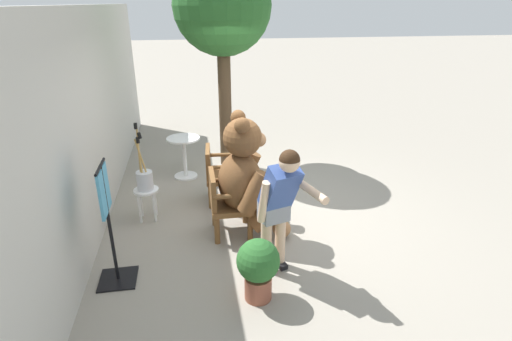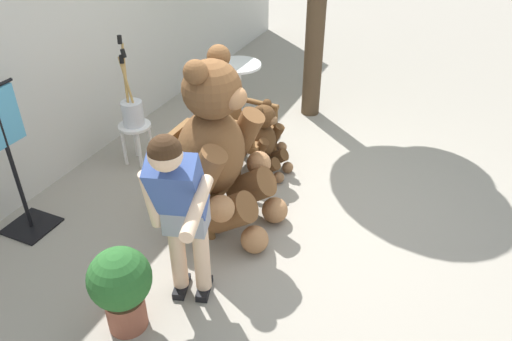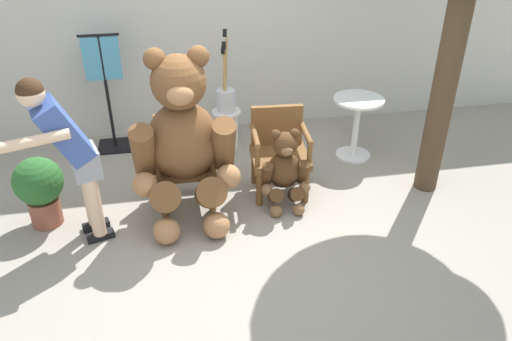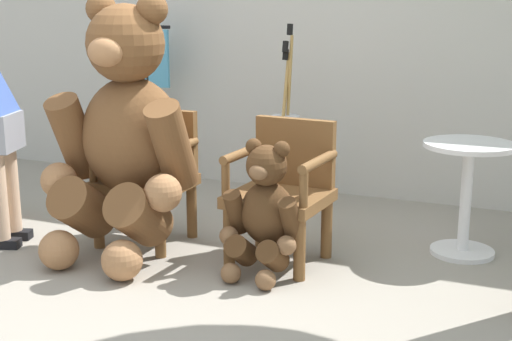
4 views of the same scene
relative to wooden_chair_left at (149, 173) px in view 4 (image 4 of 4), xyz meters
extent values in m
plane|color=gray|center=(0.47, -0.70, -0.46)|extent=(60.00, 60.00, 0.00)
cube|color=beige|center=(0.47, 1.70, 0.94)|extent=(10.00, 0.16, 2.80)
cube|color=brown|center=(0.00, -0.06, -0.06)|extent=(0.56, 0.52, 0.07)
cylinder|color=brown|center=(-0.23, -0.27, -0.28)|extent=(0.07, 0.07, 0.37)
cylinder|color=brown|center=(0.23, -0.27, -0.28)|extent=(0.07, 0.07, 0.37)
cylinder|color=brown|center=(-0.23, 0.15, -0.28)|extent=(0.07, 0.07, 0.37)
cylinder|color=brown|center=(0.23, 0.15, -0.28)|extent=(0.07, 0.07, 0.37)
cube|color=brown|center=(0.00, 0.17, 0.19)|extent=(0.52, 0.06, 0.42)
cylinder|color=brown|center=(-0.25, -0.06, 0.20)|extent=(0.06, 0.48, 0.06)
cylinder|color=brown|center=(-0.25, -0.27, 0.09)|extent=(0.05, 0.05, 0.22)
cylinder|color=brown|center=(0.25, -0.06, 0.20)|extent=(0.06, 0.48, 0.06)
cylinder|color=brown|center=(0.25, -0.27, 0.09)|extent=(0.05, 0.05, 0.22)
cube|color=brown|center=(0.94, -0.06, -0.06)|extent=(0.60, 0.56, 0.07)
cylinder|color=brown|center=(0.70, -0.26, -0.28)|extent=(0.07, 0.07, 0.37)
cylinder|color=brown|center=(1.16, -0.29, -0.28)|extent=(0.07, 0.07, 0.37)
cylinder|color=brown|center=(0.73, 0.16, -0.28)|extent=(0.07, 0.07, 0.37)
cylinder|color=brown|center=(1.19, 0.13, -0.28)|extent=(0.07, 0.07, 0.37)
cube|color=brown|center=(0.96, 0.17, 0.19)|extent=(0.52, 0.10, 0.42)
cylinder|color=brown|center=(0.69, -0.04, 0.20)|extent=(0.09, 0.48, 0.06)
cylinder|color=brown|center=(0.68, -0.25, 0.09)|extent=(0.05, 0.05, 0.22)
cylinder|color=brown|center=(1.19, -0.08, 0.20)|extent=(0.09, 0.48, 0.06)
cylinder|color=brown|center=(1.18, -0.29, 0.09)|extent=(0.05, 0.05, 0.22)
ellipsoid|color=brown|center=(0.00, -0.18, 0.27)|extent=(0.66, 0.56, 0.76)
sphere|color=brown|center=(0.00, -0.22, 0.85)|extent=(0.48, 0.48, 0.48)
ellipsoid|color=#A47148|center=(0.00, -0.42, 0.82)|extent=(0.23, 0.18, 0.18)
sphere|color=black|center=(0.00, -0.42, 0.83)|extent=(0.07, 0.07, 0.07)
sphere|color=brown|center=(-0.18, -0.19, 1.06)|extent=(0.19, 0.19, 0.19)
sphere|color=brown|center=(0.18, -0.19, 1.06)|extent=(0.19, 0.19, 0.19)
cylinder|color=brown|center=(-0.35, -0.31, 0.27)|extent=(0.21, 0.42, 0.57)
sphere|color=#A47148|center=(-0.37, -0.46, 0.02)|extent=(0.23, 0.23, 0.23)
cylinder|color=brown|center=(0.35, -0.31, 0.27)|extent=(0.21, 0.42, 0.57)
sphere|color=#A47148|center=(0.37, -0.46, 0.02)|extent=(0.23, 0.23, 0.23)
cylinder|color=brown|center=(-0.20, -0.46, -0.14)|extent=(0.28, 0.47, 0.44)
sphere|color=#A47148|center=(-0.22, -0.69, -0.34)|extent=(0.24, 0.24, 0.24)
cylinder|color=brown|center=(0.20, -0.46, -0.14)|extent=(0.28, 0.47, 0.44)
sphere|color=#A47148|center=(0.22, -0.69, -0.34)|extent=(0.24, 0.24, 0.24)
ellipsoid|color=#4C3019|center=(0.94, -0.24, -0.10)|extent=(0.34, 0.30, 0.38)
sphere|color=#4C3019|center=(0.94, -0.26, 0.19)|extent=(0.24, 0.24, 0.24)
ellipsoid|color=brown|center=(0.93, -0.36, 0.17)|extent=(0.12, 0.10, 0.09)
sphere|color=black|center=(0.93, -0.36, 0.18)|extent=(0.04, 0.04, 0.04)
sphere|color=#4C3019|center=(0.85, -0.24, 0.29)|extent=(0.09, 0.09, 0.09)
sphere|color=#4C3019|center=(1.03, -0.25, 0.29)|extent=(0.09, 0.09, 0.09)
cylinder|color=#4C3019|center=(0.76, -0.29, -0.10)|extent=(0.12, 0.21, 0.28)
sphere|color=brown|center=(0.75, -0.37, -0.22)|extent=(0.11, 0.11, 0.11)
cylinder|color=#4C3019|center=(1.11, -0.32, -0.10)|extent=(0.12, 0.21, 0.28)
sphere|color=brown|center=(1.12, -0.39, -0.22)|extent=(0.11, 0.11, 0.11)
cylinder|color=#4C3019|center=(0.83, -0.37, -0.30)|extent=(0.15, 0.24, 0.22)
sphere|color=brown|center=(0.81, -0.48, -0.40)|extent=(0.12, 0.12, 0.12)
cylinder|color=#4C3019|center=(1.03, -0.39, -0.30)|extent=(0.15, 0.24, 0.22)
sphere|color=brown|center=(1.03, -0.50, -0.40)|extent=(0.12, 0.12, 0.12)
cube|color=black|center=(-0.86, -0.35, -0.43)|extent=(0.26, 0.16, 0.06)
cylinder|color=beige|center=(-0.86, -0.35, 0.01)|extent=(0.12, 0.12, 0.82)
cube|color=black|center=(-0.81, -0.53, -0.43)|extent=(0.26, 0.16, 0.06)
cylinder|color=white|center=(0.56, 1.05, -0.02)|extent=(0.34, 0.34, 0.03)
cylinder|color=white|center=(0.66, 1.15, -0.25)|extent=(0.04, 0.04, 0.43)
cylinder|color=white|center=(0.46, 1.15, -0.25)|extent=(0.04, 0.04, 0.43)
cylinder|color=white|center=(0.66, 0.95, -0.25)|extent=(0.04, 0.04, 0.43)
cylinder|color=white|center=(0.46, 0.95, -0.25)|extent=(0.04, 0.04, 0.43)
cylinder|color=silver|center=(0.56, 1.05, 0.13)|extent=(0.22, 0.22, 0.26)
cylinder|color=tan|center=(0.55, 1.05, 0.40)|extent=(0.03, 0.16, 0.65)
cylinder|color=black|center=(0.55, 1.05, 0.77)|extent=(0.04, 0.06, 0.09)
cylinder|color=tan|center=(0.55, 1.08, 0.37)|extent=(0.07, 0.05, 0.60)
cylinder|color=black|center=(0.55, 1.08, 0.71)|extent=(0.05, 0.05, 0.08)
cylinder|color=tan|center=(0.57, 1.09, 0.47)|extent=(0.06, 0.04, 0.78)
cylinder|color=black|center=(0.57, 1.09, 0.90)|extent=(0.05, 0.05, 0.08)
cylinder|color=white|center=(1.96, 0.53, 0.24)|extent=(0.56, 0.56, 0.03)
cylinder|color=white|center=(1.96, 0.53, -0.12)|extent=(0.07, 0.07, 0.69)
cylinder|color=white|center=(1.96, 0.53, -0.45)|extent=(0.40, 0.40, 0.03)
cube|color=black|center=(-0.77, 1.29, -0.45)|extent=(0.40, 0.40, 0.02)
cylinder|color=black|center=(-0.77, 1.29, 0.21)|extent=(0.04, 0.04, 1.35)
cylinder|color=black|center=(-0.77, 1.29, 0.89)|extent=(0.44, 0.03, 0.03)
cube|color=#4C99BF|center=(-0.77, 1.29, 0.63)|extent=(0.40, 0.03, 0.48)
camera|label=1|loc=(-4.57, 0.40, 2.36)|focal=28.00mm
camera|label=2|loc=(-3.14, -2.02, 2.44)|focal=35.00mm
camera|label=3|loc=(-0.11, -4.29, 2.34)|focal=35.00mm
camera|label=4|loc=(2.43, -3.92, 1.12)|focal=50.00mm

